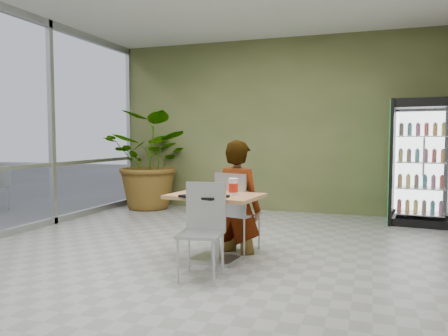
% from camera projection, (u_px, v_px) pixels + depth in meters
% --- Properties ---
extents(ground, '(7.00, 7.00, 0.00)m').
position_uv_depth(ground, '(201.00, 259.00, 4.93)').
color(ground, gray).
rests_on(ground, ground).
extents(room_envelope, '(6.00, 7.00, 3.20)m').
position_uv_depth(room_envelope, '(201.00, 117.00, 4.82)').
color(room_envelope, beige).
rests_on(room_envelope, ground).
extents(dining_table, '(1.06, 0.80, 0.75)m').
position_uv_depth(dining_table, '(215.00, 213.00, 4.84)').
color(dining_table, '#AD774A').
rests_on(dining_table, ground).
extents(chair_far, '(0.52, 0.52, 0.96)m').
position_uv_depth(chair_far, '(235.00, 206.00, 5.22)').
color(chair_far, '#A7A9AB').
rests_on(chair_far, ground).
extents(chair_near, '(0.45, 0.46, 0.93)m').
position_uv_depth(chair_near, '(203.00, 222.00, 4.31)').
color(chair_near, '#A7A9AB').
rests_on(chair_near, ground).
extents(seated_woman, '(0.69, 0.54, 1.65)m').
position_uv_depth(seated_woman, '(238.00, 208.00, 5.26)').
color(seated_woman, black).
rests_on(seated_woman, ground).
extents(pizza_plate, '(0.33, 0.24, 0.03)m').
position_uv_depth(pizza_plate, '(215.00, 192.00, 4.86)').
color(pizza_plate, silver).
rests_on(pizza_plate, dining_table).
extents(soda_cup, '(0.10, 0.10, 0.19)m').
position_uv_depth(soda_cup, '(233.00, 187.00, 4.75)').
color(soda_cup, silver).
rests_on(soda_cup, dining_table).
extents(napkin_stack, '(0.17, 0.17, 0.02)m').
position_uv_depth(napkin_stack, '(190.00, 195.00, 4.68)').
color(napkin_stack, silver).
rests_on(napkin_stack, dining_table).
extents(cafeteria_tray, '(0.52, 0.44, 0.03)m').
position_uv_depth(cafeteria_tray, '(204.00, 196.00, 4.58)').
color(cafeteria_tray, black).
rests_on(cafeteria_tray, dining_table).
extents(beverage_fridge, '(0.97, 0.78, 1.98)m').
position_uv_depth(beverage_fridge, '(421.00, 162.00, 6.87)').
color(beverage_fridge, black).
rests_on(beverage_fridge, ground).
extents(potted_plant, '(1.84, 1.64, 1.86)m').
position_uv_depth(potted_plant, '(153.00, 161.00, 8.42)').
color(potted_plant, '#2D6B2A').
rests_on(potted_plant, ground).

